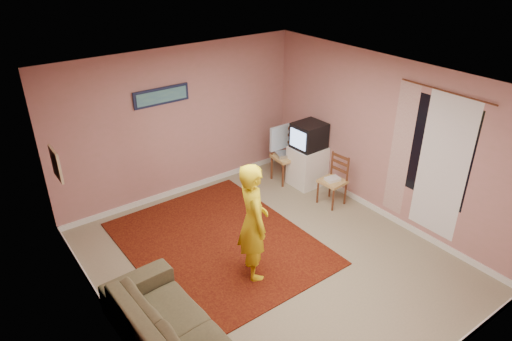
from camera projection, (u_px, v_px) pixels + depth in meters
ground at (269, 260)px, 6.53m from camera, size 5.00×5.00×0.00m
wall_back at (180, 124)px, 7.72m from camera, size 4.50×0.02×2.60m
wall_front at (439, 287)px, 4.14m from camera, size 4.50×0.02×2.60m
wall_left at (100, 242)px, 4.75m from camera, size 0.02×5.00×2.60m
wall_right at (384, 140)px, 7.11m from camera, size 0.02×5.00×2.60m
ceiling at (272, 83)px, 5.33m from camera, size 4.50×5.00×0.02m
baseboard_back at (185, 188)px, 8.29m from camera, size 4.50×0.02×0.10m
baseboard_left at (118, 329)px, 5.33m from camera, size 0.02×5.00×0.10m
baseboard_right at (374, 208)px, 7.68m from camera, size 0.02×5.00×0.10m
window at (436, 151)px, 6.39m from camera, size 0.01×1.10×1.50m
curtain_sheer at (442, 168)px, 6.37m from camera, size 0.01×0.75×2.10m
curtain_floral at (401, 151)px, 6.86m from camera, size 0.01×0.35×2.10m
curtain_rod at (446, 91)px, 5.97m from camera, size 0.02×1.40×0.02m
picture_back at (162, 96)px, 7.28m from camera, size 0.95×0.04×0.28m
picture_left at (56, 164)px, 5.80m from camera, size 0.04×0.38×0.42m
area_rug at (218, 243)px, 6.88m from camera, size 2.52×3.14×0.02m
tv_cabinet at (307, 166)px, 8.37m from camera, size 0.58×0.53×0.74m
crt_tv at (309, 136)px, 8.09m from camera, size 0.56×0.50×0.46m
chair_a at (286, 151)px, 8.38m from camera, size 0.48×0.46×0.54m
dvd_player at (286, 154)px, 8.41m from camera, size 0.43×0.36×0.06m
blue_throw at (280, 138)px, 8.43m from camera, size 0.44×0.06×0.46m
chair_b at (333, 176)px, 7.67m from camera, size 0.41×0.43×0.48m
game_console at (333, 179)px, 7.70m from camera, size 0.26×0.21×0.05m
sofa at (179, 333)px, 4.91m from camera, size 0.98×2.29×0.66m
person at (253, 222)px, 5.91m from camera, size 0.57×0.71×1.67m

